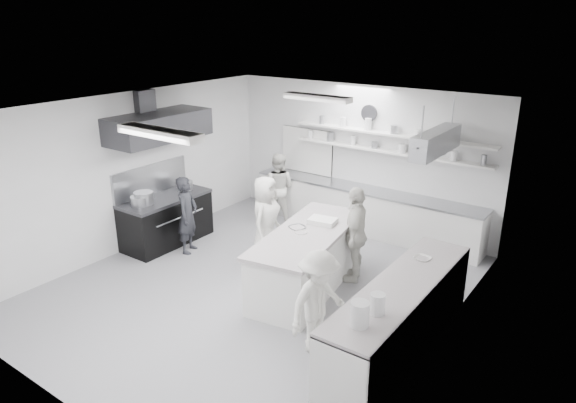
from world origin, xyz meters
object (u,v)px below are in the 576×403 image
Objects in this scene: right_counter at (400,318)px; cook_back at (278,187)px; prep_island at (307,261)px; stove at (167,221)px; back_counter at (363,210)px; cook_stove at (187,215)px.

right_counter is 5.04m from cook_back.
cook_back is at bearing 145.64° from right_counter.
cook_back is at bearing 126.40° from prep_island.
back_counter is (2.90, 2.80, 0.01)m from stove.
cook_stove reaches higher than right_counter.
cook_stove is (-2.63, -0.15, 0.27)m from prep_island.
cook_stove is at bearing 61.83° from cook_back.
right_counter is 2.21× the size of cook_stove.
prep_island is (-1.96, 0.70, 0.01)m from right_counter.
stove is at bearing 46.45° from cook_back.
cook_stove is at bearing -4.14° from stove.
back_counter is 1.52× the size of right_counter.
cook_back reaches higher than right_counter.
prep_island is at bearing 118.32° from cook_back.
cook_back is (1.10, 2.24, 0.32)m from stove.
right_counter is 2.08m from prep_island.
right_counter is 1.28× the size of prep_island.
prep_island reaches higher than back_counter.
stove is 3.29m from prep_island.
cook_stove is (0.66, -0.05, 0.30)m from stove.
stove is at bearing 63.62° from cook_stove.
prep_island is (3.29, 0.10, 0.03)m from stove.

